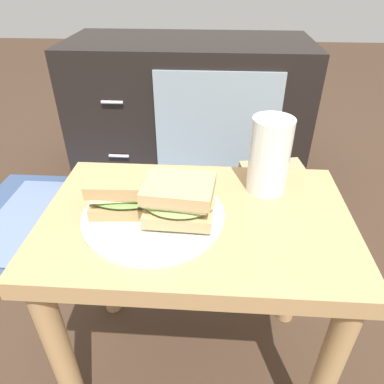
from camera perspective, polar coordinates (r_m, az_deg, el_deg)
ground_plane at (r=0.99m, az=0.52°, el=-25.26°), size 8.00×8.00×0.00m
side_table at (r=0.70m, az=0.67°, el=-9.60°), size 0.56×0.36×0.46m
tv_cabinet at (r=1.56m, az=-0.44°, el=12.84°), size 0.96×0.46×0.58m
area_rug at (r=1.39m, az=-13.05°, el=-4.72°), size 1.11×0.64×0.01m
plate at (r=0.64m, az=-6.20°, el=-3.73°), size 0.25×0.25×0.01m
sandwich_front at (r=0.63m, az=-10.52°, el=-0.19°), size 0.14×0.10×0.07m
sandwich_back at (r=0.60m, az=-2.08°, el=-1.18°), size 0.13×0.10×0.07m
beer_glass at (r=0.69m, az=12.33°, el=5.61°), size 0.08×0.08×0.15m
paper_bag at (r=1.17m, az=12.38°, el=-3.51°), size 0.23×0.21×0.32m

